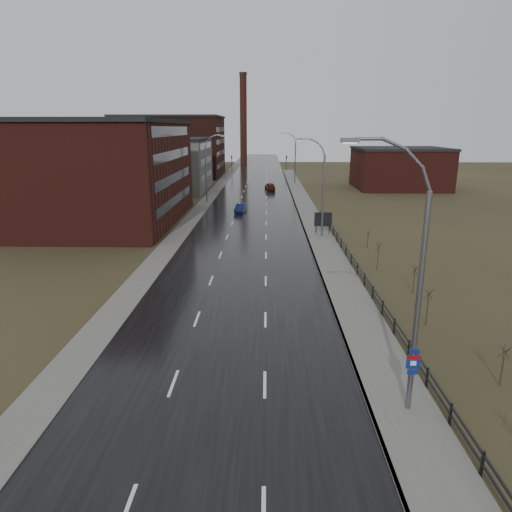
{
  "coord_description": "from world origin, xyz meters",
  "views": [
    {
      "loc": [
        2.34,
        -16.21,
        12.42
      ],
      "look_at": [
        1.55,
        17.24,
        3.0
      ],
      "focal_mm": 32.0,
      "sensor_mm": 36.0,
      "label": 1
    }
  ],
  "objects_px": {
    "streetlight_main": "(412,285)",
    "car_near": "(241,208)",
    "billboard": "(323,220)",
    "car_far": "(270,187)"
  },
  "relations": [
    {
      "from": "car_near",
      "to": "car_far",
      "type": "bearing_deg",
      "value": 87.24
    },
    {
      "from": "car_near",
      "to": "car_far",
      "type": "xyz_separation_m",
      "value": [
        4.61,
        25.72,
        0.15
      ]
    },
    {
      "from": "streetlight_main",
      "to": "car_far",
      "type": "xyz_separation_m",
      "value": [
        -5.46,
        75.9,
        -5.27
      ]
    },
    {
      "from": "streetlight_main",
      "to": "car_near",
      "type": "xyz_separation_m",
      "value": [
        -10.07,
        50.18,
        -5.42
      ]
    },
    {
      "from": "billboard",
      "to": "car_near",
      "type": "distance_m",
      "value": 18.1
    },
    {
      "from": "billboard",
      "to": "streetlight_main",
      "type": "bearing_deg",
      "value": -91.01
    },
    {
      "from": "streetlight_main",
      "to": "billboard",
      "type": "distance_m",
      "value": 35.89
    },
    {
      "from": "streetlight_main",
      "to": "car_far",
      "type": "height_order",
      "value": "streetlight_main"
    },
    {
      "from": "billboard",
      "to": "car_far",
      "type": "xyz_separation_m",
      "value": [
        -6.09,
        40.27,
        -1.02
      ]
    },
    {
      "from": "billboard",
      "to": "car_far",
      "type": "height_order",
      "value": "billboard"
    }
  ]
}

